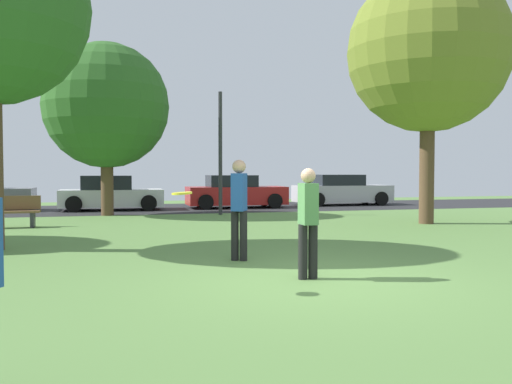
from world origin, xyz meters
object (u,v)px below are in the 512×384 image
(oak_tree_center, at_px, (106,106))
(park_bench, at_px, (10,211))
(frisbee_disc, at_px, (182,193))
(parked_car_white, at_px, (110,194))
(person_thrower, at_px, (239,204))
(birch_tree_lone, at_px, (428,52))
(parked_car_red, at_px, (235,193))
(parked_car_silver, at_px, (341,191))
(person_bystander, at_px, (308,218))
(street_lamp_post, at_px, (220,153))

(oak_tree_center, bearing_deg, park_bench, -125.94)
(frisbee_disc, xyz_separation_m, park_bench, (-3.69, 9.60, -0.87))
(parked_car_white, bearing_deg, person_thrower, -80.56)
(frisbee_disc, height_order, parked_car_white, parked_car_white)
(person_thrower, bearing_deg, birch_tree_lone, 155.61)
(oak_tree_center, bearing_deg, parked_car_red, 27.31)
(oak_tree_center, distance_m, parked_car_white, 4.28)
(parked_car_red, relative_size, parked_car_silver, 0.95)
(parked_car_white, xyz_separation_m, park_bench, (-2.75, -6.37, -0.18))
(frisbee_disc, distance_m, park_bench, 10.32)
(oak_tree_center, bearing_deg, parked_car_silver, 17.59)
(birch_tree_lone, distance_m, parked_car_silver, 10.17)
(birch_tree_lone, xyz_separation_m, parked_car_red, (-4.10, 8.42, -4.56))
(parked_car_white, bearing_deg, birch_tree_lone, -41.79)
(person_bystander, relative_size, parked_car_white, 0.41)
(parked_car_red, distance_m, street_lamp_post, 4.08)
(person_bystander, bearing_deg, oak_tree_center, 13.43)
(parked_car_white, xyz_separation_m, parked_car_red, (5.26, 0.05, 0.01))
(person_bystander, xyz_separation_m, parked_car_red, (2.38, 15.55, -0.26))
(birch_tree_lone, distance_m, oak_tree_center, 11.10)
(birch_tree_lone, height_order, parked_car_red, birch_tree_lone)
(parked_car_silver, bearing_deg, parked_car_white, -176.48)
(parked_car_white, relative_size, park_bench, 2.56)
(parked_car_silver, relative_size, park_bench, 2.80)
(parked_car_red, bearing_deg, person_thrower, -102.38)
(birch_tree_lone, bearing_deg, person_bystander, -132.27)
(frisbee_disc, bearing_deg, parked_car_red, 74.91)
(frisbee_disc, xyz_separation_m, parked_car_red, (4.32, 16.02, -0.67))
(oak_tree_center, distance_m, person_thrower, 11.51)
(parked_car_red, height_order, street_lamp_post, street_lamp_post)
(birch_tree_lone, relative_size, parked_car_silver, 1.71)
(birch_tree_lone, bearing_deg, parked_car_silver, 82.74)
(parked_car_silver, relative_size, street_lamp_post, 1.00)
(park_bench, bearing_deg, person_bystander, 121.66)
(parked_car_white, height_order, parked_car_silver, parked_car_silver)
(person_thrower, relative_size, person_bystander, 1.10)
(parked_car_white, distance_m, park_bench, 6.94)
(parked_car_silver, bearing_deg, person_bystander, -115.30)
(frisbee_disc, xyz_separation_m, parked_car_white, (-0.94, 15.97, -0.68))
(birch_tree_lone, relative_size, street_lamp_post, 1.71)
(frisbee_disc, bearing_deg, parked_car_silver, 60.05)
(frisbee_disc, relative_size, parked_car_silver, 0.07)
(frisbee_disc, relative_size, street_lamp_post, 0.07)
(person_thrower, distance_m, person_bystander, 2.00)
(parked_car_silver, bearing_deg, park_bench, -152.13)
(oak_tree_center, bearing_deg, person_thrower, -77.71)
(frisbee_disc, bearing_deg, person_thrower, 60.78)
(parked_car_red, bearing_deg, parked_car_silver, 6.46)
(person_bystander, height_order, street_lamp_post, street_lamp_post)
(parked_car_red, distance_m, parked_car_silver, 5.29)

